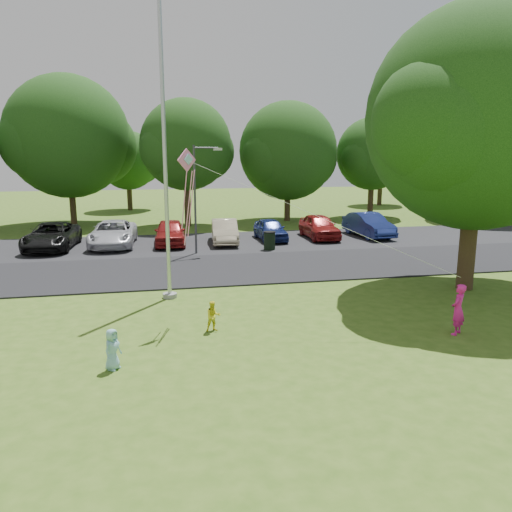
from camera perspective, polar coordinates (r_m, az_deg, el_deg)
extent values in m
plane|color=#395A17|center=(13.97, 5.67, -9.64)|extent=(120.00, 120.00, 0.00)
cube|color=black|center=(22.34, -1.18, -1.34)|extent=(60.00, 6.00, 0.06)
cube|color=black|center=(28.62, -3.55, 1.54)|extent=(42.00, 7.00, 0.06)
cylinder|color=#B7BABF|center=(17.40, -10.39, 11.29)|extent=(0.14, 0.14, 10.00)
cylinder|color=gray|center=(18.11, -9.82, -4.47)|extent=(0.50, 0.50, 0.16)
cylinder|color=#3F3F44|center=(25.18, -6.98, 6.28)|extent=(0.11, 0.11, 5.45)
cylinder|color=#3F3F44|center=(25.30, -5.75, 12.20)|extent=(1.24, 0.43, 0.08)
cube|color=silver|center=(25.55, -4.40, 12.08)|extent=(0.45, 0.31, 0.13)
cylinder|color=black|center=(26.31, 1.55, 1.66)|extent=(0.60, 0.60, 0.96)
cylinder|color=black|center=(26.23, 1.56, 2.75)|extent=(0.64, 0.64, 0.05)
cylinder|color=#332316|center=(20.28, 23.05, 1.33)|extent=(0.62, 0.62, 3.49)
sphere|color=#14360E|center=(20.05, 24.12, 14.22)|extent=(8.01, 8.01, 8.01)
sphere|color=#14360E|center=(21.73, 26.69, 12.14)|extent=(5.20, 5.20, 5.20)
sphere|color=#14360E|center=(18.30, 21.68, 13.48)|extent=(4.80, 4.80, 4.80)
sphere|color=#14360E|center=(17.95, 19.80, 14.30)|extent=(4.16, 4.16, 4.16)
cylinder|color=#332316|center=(38.21, -20.22, 5.78)|extent=(0.44, 0.44, 3.19)
sphere|color=#14360E|center=(38.07, -20.71, 12.63)|extent=(8.50, 8.50, 8.50)
sphere|color=#14360E|center=(38.67, -17.59, 11.86)|extent=(5.53, 5.53, 5.53)
sphere|color=#14360E|center=(37.31, -23.55, 11.79)|extent=(5.10, 5.10, 5.10)
cylinder|color=#332316|center=(35.54, -7.84, 6.18)|extent=(0.44, 0.44, 3.43)
sphere|color=#14360E|center=(35.39, -8.02, 12.49)|extent=(6.27, 6.27, 6.27)
sphere|color=#14360E|center=(36.13, -5.79, 11.78)|extent=(4.07, 4.07, 4.07)
sphere|color=#14360E|center=(34.54, -10.04, 11.93)|extent=(3.76, 3.76, 3.76)
cylinder|color=#332316|center=(38.09, 3.60, 6.05)|extent=(0.44, 0.44, 2.66)
sphere|color=#14360E|center=(37.90, 3.67, 11.88)|extent=(7.27, 7.27, 7.27)
sphere|color=#14360E|center=(39.06, 5.73, 11.04)|extent=(4.72, 4.72, 4.72)
sphere|color=#14360E|center=(36.66, 1.81, 11.34)|extent=(4.36, 4.36, 4.36)
cylinder|color=#332316|center=(41.16, 12.96, 6.45)|extent=(0.44, 0.44, 3.02)
sphere|color=#14360E|center=(41.01, 13.19, 11.31)|extent=(5.67, 5.67, 5.67)
sphere|color=#14360E|center=(42.07, 14.44, 10.67)|extent=(3.68, 3.68, 3.68)
sphere|color=#14360E|center=(39.90, 12.10, 10.95)|extent=(3.40, 3.40, 3.40)
cylinder|color=#332316|center=(43.37, 25.16, 6.17)|extent=(0.44, 0.44, 3.42)
sphere|color=#14360E|center=(43.26, 25.72, 12.47)|extent=(8.77, 8.77, 8.77)
sphere|color=#14360E|center=(45.14, 27.00, 11.44)|extent=(5.70, 5.70, 5.70)
sphere|color=#14360E|center=(41.33, 24.61, 12.04)|extent=(5.26, 5.26, 5.26)
cylinder|color=#332316|center=(46.60, -14.25, 6.71)|extent=(0.44, 0.44, 2.60)
sphere|color=#14360E|center=(46.45, -14.44, 10.54)|extent=(5.20, 5.20, 5.20)
sphere|color=#14360E|center=(46.94, -12.94, 10.15)|extent=(3.38, 3.38, 3.38)
sphere|color=#14360E|center=(45.86, -15.78, 10.14)|extent=(3.12, 3.12, 3.12)
cylinder|color=#332316|center=(51.02, 13.97, 7.13)|extent=(0.44, 0.44, 2.60)
sphere|color=#14360E|center=(50.88, 14.14, 10.63)|extent=(5.20, 5.20, 5.20)
sphere|color=#14360E|center=(51.87, 15.05, 10.17)|extent=(3.38, 3.38, 3.38)
sphere|color=#14360E|center=(49.85, 13.36, 10.35)|extent=(3.12, 3.12, 3.12)
imported|color=black|center=(28.56, -22.32, 2.12)|extent=(2.59, 5.09, 1.38)
imported|color=silver|center=(28.35, -16.01, 2.49)|extent=(2.51, 5.08, 1.38)
imported|color=maroon|center=(28.05, -9.79, 2.69)|extent=(1.81, 4.14, 1.39)
imported|color=#C6B793|center=(28.26, -3.61, 2.83)|extent=(1.74, 4.10, 1.31)
imported|color=navy|center=(29.18, 1.66, 3.05)|extent=(1.53, 3.68, 1.24)
imported|color=maroon|center=(30.03, 7.23, 3.38)|extent=(1.75, 4.21, 1.42)
imported|color=navy|center=(31.18, 12.74, 3.50)|extent=(1.87, 4.45, 1.43)
imported|color=#DE1D8D|center=(15.26, 22.09, -5.68)|extent=(0.64, 0.61, 1.47)
imported|color=yellow|center=(14.54, -4.92, -6.87)|extent=(0.48, 0.40, 0.90)
imported|color=#84BFCB|center=(12.50, -16.09, -10.20)|extent=(0.55, 0.59, 1.01)
cube|color=pink|center=(14.78, -7.93, 10.81)|extent=(0.56, 0.42, 0.66)
cube|color=#8CC6E5|center=(14.76, -7.73, 10.90)|extent=(0.28, 0.21, 0.32)
cylinder|color=white|center=(14.30, 7.47, 4.36)|extent=(7.33, 2.72, 3.21)
cylinder|color=pink|center=(14.84, -8.20, 6.39)|extent=(0.21, 0.28, 1.76)
cylinder|color=pink|center=(14.91, -7.42, 5.90)|extent=(0.24, 0.46, 2.02)
cylinder|color=pink|center=(14.79, -7.76, 5.30)|extent=(0.27, 0.67, 2.25)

